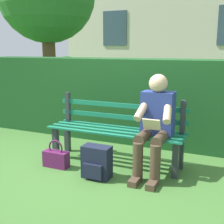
{
  "coord_description": "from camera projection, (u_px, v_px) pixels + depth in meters",
  "views": [
    {
      "loc": [
        -1.45,
        3.38,
        1.47
      ],
      "look_at": [
        0.0,
        0.1,
        0.7
      ],
      "focal_mm": 47.66,
      "sensor_mm": 36.0,
      "label": 1
    }
  ],
  "objects": [
    {
      "name": "backpack",
      "position": [
        97.0,
        162.0,
        3.42
      ],
      "size": [
        0.33,
        0.25,
        0.38
      ],
      "color": "#191E33",
      "rests_on": "ground"
    },
    {
      "name": "park_bench",
      "position": [
        117.0,
        130.0,
        3.86
      ],
      "size": [
        1.8,
        0.46,
        0.86
      ],
      "color": "#2D3338",
      "rests_on": "ground"
    },
    {
      "name": "ground",
      "position": [
        115.0,
        163.0,
        3.9
      ],
      "size": [
        60.0,
        60.0,
        0.0
      ],
      "primitive_type": "plane",
      "color": "#3D6B2D"
    },
    {
      "name": "handbag",
      "position": [
        56.0,
        158.0,
        3.74
      ],
      "size": [
        0.33,
        0.13,
        0.36
      ],
      "color": "#59194C",
      "rests_on": "ground"
    },
    {
      "name": "hedge_backdrop",
      "position": [
        149.0,
        99.0,
        4.7
      ],
      "size": [
        6.1,
        0.79,
        1.44
      ],
      "color": "#19471E",
      "rests_on": "ground"
    },
    {
      "name": "person_seated",
      "position": [
        155.0,
        122.0,
        3.46
      ],
      "size": [
        0.44,
        0.73,
        1.18
      ],
      "color": "navy",
      "rests_on": "ground"
    }
  ]
}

